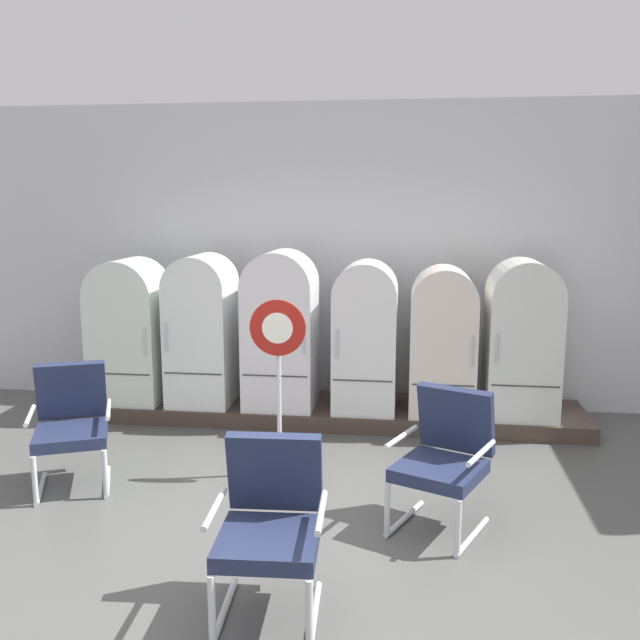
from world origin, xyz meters
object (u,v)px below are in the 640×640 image
object	(u,v)px
refrigerator_0	(130,327)
armchair_left	(71,420)
armchair_right	(445,454)
refrigerator_3	(365,332)
refrigerator_2	(281,325)
sign_stand	(279,391)
refrigerator_1	(202,325)
refrigerator_5	(522,334)
refrigerator_4	(443,336)
armchair_center	(271,519)

from	to	relation	value
refrigerator_0	armchair_left	distance (m)	1.84
armchair_left	armchair_right	world-z (taller)	same
refrigerator_3	refrigerator_2	bearing A→B (deg)	-179.96
armchair_left	sign_stand	xyz separation A→B (m)	(1.59, 0.37, 0.19)
refrigerator_0	refrigerator_3	world-z (taller)	refrigerator_3
refrigerator_1	sign_stand	size ratio (longest dim) A/B	1.05
armchair_right	refrigerator_0	bearing A→B (deg)	145.91
refrigerator_0	refrigerator_5	world-z (taller)	refrigerator_5
refrigerator_4	sign_stand	size ratio (longest dim) A/B	0.98
refrigerator_4	sign_stand	bearing A→B (deg)	-133.86
refrigerator_4	refrigerator_3	bearing A→B (deg)	-179.27
armchair_right	refrigerator_1	bearing A→B (deg)	137.96
refrigerator_0	armchair_left	world-z (taller)	refrigerator_0
armchair_center	sign_stand	size ratio (longest dim) A/B	0.65
refrigerator_5	armchair_center	bearing A→B (deg)	-119.20
refrigerator_4	refrigerator_5	distance (m)	0.75
refrigerator_4	armchair_center	world-z (taller)	refrigerator_4
armchair_right	sign_stand	distance (m)	1.49
refrigerator_1	armchair_right	bearing A→B (deg)	-42.04
armchair_right	sign_stand	xyz separation A→B (m)	(-1.29, 0.71, 0.19)
refrigerator_1	armchair_center	distance (m)	3.54
refrigerator_1	armchair_center	bearing A→B (deg)	-67.08
armchair_right	armchair_center	distance (m)	1.48
refrigerator_1	refrigerator_2	size ratio (longest dim) A/B	0.97
refrigerator_2	refrigerator_5	distance (m)	2.35
refrigerator_2	armchair_center	world-z (taller)	refrigerator_2
refrigerator_3	refrigerator_4	world-z (taller)	refrigerator_3
refrigerator_5	refrigerator_4	bearing A→B (deg)	179.86
armchair_left	armchair_right	size ratio (longest dim) A/B	1.00
refrigerator_0	armchair_center	world-z (taller)	refrigerator_0
refrigerator_2	refrigerator_5	world-z (taller)	refrigerator_2
refrigerator_3	armchair_left	world-z (taller)	refrigerator_3
refrigerator_5	armchair_left	distance (m)	4.12
refrigerator_2	armchair_right	xyz separation A→B (m)	(1.54, -2.11, -0.47)
refrigerator_2	armchair_center	distance (m)	3.30
refrigerator_0	refrigerator_5	bearing A→B (deg)	0.04
refrigerator_1	sign_stand	distance (m)	1.79
refrigerator_1	armchair_left	bearing A→B (deg)	-106.37
refrigerator_3	armchair_right	bearing A→B (deg)	-71.90
armchair_left	sign_stand	bearing A→B (deg)	13.27
refrigerator_0	armchair_right	distance (m)	3.80
refrigerator_1	armchair_center	xyz separation A→B (m)	(1.37, -3.23, -0.45)
refrigerator_2	refrigerator_3	world-z (taller)	refrigerator_2
armchair_right	armchair_center	world-z (taller)	same
refrigerator_0	refrigerator_2	xyz separation A→B (m)	(1.59, -0.01, 0.06)
refrigerator_4	armchair_right	bearing A→B (deg)	-91.68
refrigerator_2	armchair_left	world-z (taller)	refrigerator_2
sign_stand	refrigerator_1	bearing A→B (deg)	126.94
refrigerator_2	sign_stand	size ratio (longest dim) A/B	1.08
refrigerator_0	armchair_center	size ratio (longest dim) A/B	1.55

